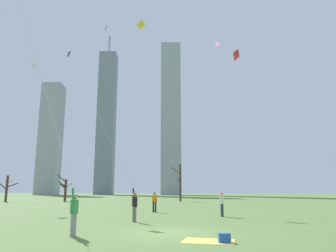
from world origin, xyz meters
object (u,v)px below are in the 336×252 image
(bystander_watching_nearby, at_px, (155,201))
(distant_kite_high_overhead_pink, at_px, (219,54))
(kite_flyer_midfield_center_red, at_px, (226,162))
(distant_kite_drifting_right_blue, at_px, (107,43))
(distant_kite_drifting_left_white, at_px, (34,78))
(bare_tree_right_of_center, at_px, (65,188))
(kite_flyer_midfield_left_orange, at_px, (312,125))
(kite_flyer_foreground_right_green, at_px, (47,115))
(bare_tree_center, at_px, (180,182))
(picnic_spot, at_px, (217,239))
(bare_tree_far_right_edge, at_px, (7,188))
(kite_flyer_foreground_left_purple, at_px, (123,177))
(distant_kite_low_near_trees_yellow, at_px, (135,42))

(bystander_watching_nearby, bearing_deg, distant_kite_high_overhead_pink, 64.16)
(kite_flyer_midfield_center_red, distance_m, distant_kite_drifting_right_blue, 33.59)
(distant_kite_drifting_left_white, height_order, bare_tree_right_of_center, distant_kite_drifting_left_white)
(kite_flyer_midfield_left_orange, relative_size, distant_kite_drifting_left_white, 0.98)
(bystander_watching_nearby, bearing_deg, kite_flyer_midfield_center_red, -28.89)
(kite_flyer_foreground_right_green, xyz_separation_m, bare_tree_center, (7.37, 41.76, -1.30))
(kite_flyer_midfield_left_orange, distance_m, kite_flyer_midfield_center_red, 10.24)
(bystander_watching_nearby, distance_m, bare_tree_right_of_center, 29.96)
(distant_kite_drifting_right_blue, xyz_separation_m, picnic_spot, (10.45, -35.26, -24.34))
(bare_tree_center, bearing_deg, bare_tree_far_right_edge, -177.13)
(picnic_spot, bearing_deg, bystander_watching_nearby, 99.11)
(kite_flyer_foreground_right_green, bearing_deg, distant_kite_drifting_right_blue, 96.96)
(kite_flyer_midfield_center_red, height_order, bare_tree_far_right_edge, kite_flyer_midfield_center_red)
(kite_flyer_foreground_left_purple, distance_m, kite_flyer_foreground_right_green, 8.98)
(bare_tree_right_of_center, bearing_deg, kite_flyer_midfield_left_orange, -60.35)
(kite_flyer_midfield_center_red, distance_m, distant_kite_high_overhead_pink, 29.79)
(kite_flyer_foreground_left_purple, bearing_deg, bare_tree_right_of_center, 111.69)
(distant_kite_drifting_right_blue, bearing_deg, distant_kite_drifting_left_white, -146.98)
(kite_flyer_foreground_right_green, height_order, bare_tree_far_right_edge, kite_flyer_foreground_right_green)
(picnic_spot, relative_size, bare_tree_center, 0.35)
(distant_kite_high_overhead_pink, relative_size, bare_tree_far_right_edge, 6.14)
(distant_kite_high_overhead_pink, distance_m, bare_tree_far_right_edge, 39.44)
(distant_kite_high_overhead_pink, bearing_deg, distant_kite_drifting_left_white, -168.42)
(bare_tree_center, bearing_deg, kite_flyer_foreground_right_green, -100.01)
(kite_flyer_foreground_left_purple, bearing_deg, distant_kite_drifting_left_white, 124.86)
(bystander_watching_nearby, bearing_deg, kite_flyer_foreground_right_green, -103.44)
(distant_kite_drifting_left_white, distance_m, bare_tree_right_of_center, 18.69)
(picnic_spot, xyz_separation_m, bare_tree_far_right_edge, (-26.16, 40.28, 2.06))
(kite_flyer_midfield_center_red, distance_m, kite_flyer_foreground_right_green, 15.41)
(kite_flyer_foreground_right_green, relative_size, distant_kite_low_near_trees_yellow, 0.90)
(kite_flyer_foreground_left_purple, relative_size, kite_flyer_midfield_center_red, 1.01)
(distant_kite_high_overhead_pink, xyz_separation_m, bare_tree_center, (-5.85, 6.63, -19.55))
(distant_kite_drifting_right_blue, relative_size, bare_tree_far_right_edge, 6.79)
(kite_flyer_midfield_left_orange, relative_size, kite_flyer_midfield_center_red, 1.16)
(distant_kite_high_overhead_pink, relative_size, picnic_spot, 11.92)
(kite_flyer_midfield_center_red, height_order, distant_kite_drifting_left_white, distant_kite_drifting_left_white)
(kite_flyer_foreground_left_purple, distance_m, bystander_watching_nearby, 7.27)
(kite_flyer_foreground_right_green, relative_size, bare_tree_far_right_edge, 4.03)
(kite_flyer_foreground_left_purple, xyz_separation_m, bare_tree_right_of_center, (-13.04, 32.79, -0.46))
(kite_flyer_foreground_right_green, relative_size, bystander_watching_nearby, 10.15)
(kite_flyer_foreground_right_green, relative_size, bare_tree_right_of_center, 3.86)
(kite_flyer_midfield_center_red, xyz_separation_m, kite_flyer_foreground_right_green, (-9.05, -12.45, 0.61))
(distant_kite_drifting_left_white, height_order, distant_kite_drifting_right_blue, distant_kite_drifting_right_blue)
(bare_tree_far_right_edge, relative_size, bare_tree_center, 0.68)
(distant_kite_high_overhead_pink, bearing_deg, bare_tree_far_right_edge, 171.01)
(kite_flyer_foreground_left_purple, relative_size, kite_flyer_midfield_left_orange, 0.87)
(bare_tree_far_right_edge, bearing_deg, picnic_spot, -57.00)
(bare_tree_center, bearing_deg, kite_flyer_foreground_left_purple, -99.51)
(bystander_watching_nearby, relative_size, bare_tree_center, 0.27)
(bystander_watching_nearby, xyz_separation_m, bare_tree_right_of_center, (-14.91, 25.96, 1.18))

